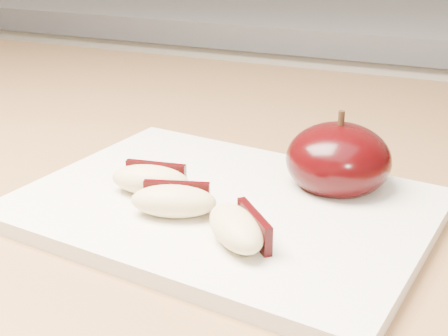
% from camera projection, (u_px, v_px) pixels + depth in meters
% --- Properties ---
extents(back_cabinet, '(2.40, 0.62, 0.94)m').
position_uv_depth(back_cabinet, '(361.00, 227.00, 1.34)').
color(back_cabinet, silver).
rests_on(back_cabinet, ground).
extents(cutting_board, '(0.31, 0.24, 0.01)m').
position_uv_depth(cutting_board, '(224.00, 207.00, 0.45)').
color(cutting_board, silver).
rests_on(cutting_board, island_counter).
extents(apple_half, '(0.09, 0.09, 0.07)m').
position_uv_depth(apple_half, '(338.00, 160.00, 0.47)').
color(apple_half, black).
rests_on(apple_half, cutting_board).
extents(apple_wedge_a, '(0.06, 0.04, 0.02)m').
position_uv_depth(apple_wedge_a, '(151.00, 179.00, 0.46)').
color(apple_wedge_a, '#CFBA83').
rests_on(apple_wedge_a, cutting_board).
extents(apple_wedge_b, '(0.06, 0.04, 0.02)m').
position_uv_depth(apple_wedge_b, '(174.00, 200.00, 0.42)').
color(apple_wedge_b, '#CFBA83').
rests_on(apple_wedge_b, cutting_board).
extents(apple_wedge_c, '(0.06, 0.06, 0.02)m').
position_uv_depth(apple_wedge_c, '(238.00, 228.00, 0.39)').
color(apple_wedge_c, '#CFBA83').
rests_on(apple_wedge_c, cutting_board).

